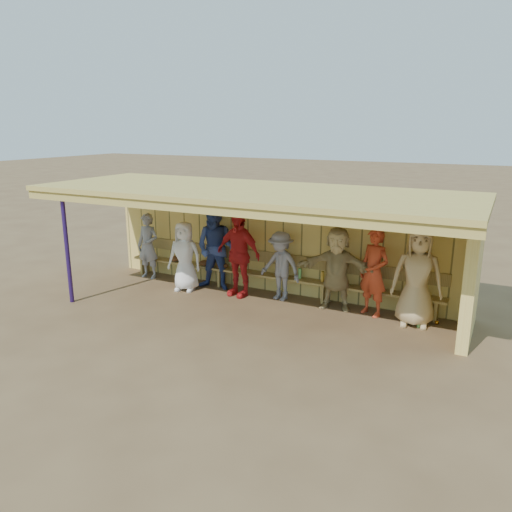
# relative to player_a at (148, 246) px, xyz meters

# --- Properties ---
(ground) EXTENTS (90.00, 90.00, 0.00)m
(ground) POSITION_rel_player_a_xyz_m (3.25, -0.81, -0.81)
(ground) COLOR brown
(ground) RESTS_ON ground
(player_a) EXTENTS (0.59, 0.39, 1.63)m
(player_a) POSITION_rel_player_a_xyz_m (0.00, 0.00, 0.00)
(player_a) COLOR gray
(player_a) RESTS_ON ground
(player_b) EXTENTS (0.88, 0.66, 1.61)m
(player_b) POSITION_rel_player_a_xyz_m (1.38, -0.40, -0.01)
(player_b) COLOR white
(player_b) RESTS_ON ground
(player_c) EXTENTS (1.05, 0.86, 1.97)m
(player_c) POSITION_rel_player_a_xyz_m (1.98, 0.00, 0.17)
(player_c) COLOR #33478C
(player_c) RESTS_ON ground
(player_d) EXTENTS (1.18, 0.63, 1.92)m
(player_d) POSITION_rel_player_a_xyz_m (2.66, -0.16, 0.15)
(player_d) COLOR red
(player_d) RESTS_ON ground
(player_e) EXTENTS (1.07, 0.74, 1.52)m
(player_e) POSITION_rel_player_a_xyz_m (3.61, 0.00, -0.05)
(player_e) COLOR gray
(player_e) RESTS_ON ground
(player_f) EXTENTS (1.67, 0.74, 1.74)m
(player_f) POSITION_rel_player_a_xyz_m (4.88, 0.00, 0.06)
(player_f) COLOR tan
(player_f) RESTS_ON ground
(player_g) EXTENTS (0.77, 0.65, 1.78)m
(player_g) POSITION_rel_player_a_xyz_m (5.64, 0.00, 0.08)
(player_g) COLOR #BA3A1D
(player_g) RESTS_ON ground
(player_h) EXTENTS (1.03, 0.75, 1.93)m
(player_h) POSITION_rel_player_a_xyz_m (6.50, -0.16, 0.15)
(player_h) COLOR tan
(player_h) RESTS_ON ground
(dugout_structure) EXTENTS (8.80, 3.20, 2.50)m
(dugout_structure) POSITION_rel_player_a_xyz_m (3.64, -0.12, 0.88)
(dugout_structure) COLOR #EAC963
(dugout_structure) RESTS_ON ground
(bench) EXTENTS (7.60, 0.34, 0.93)m
(bench) POSITION_rel_player_a_xyz_m (3.25, 0.31, -0.29)
(bench) COLOR #A68947
(bench) RESTS_ON ground
(dugout_equipment) EXTENTS (6.43, 0.62, 0.80)m
(dugout_equipment) POSITION_rel_player_a_xyz_m (2.28, 0.18, -0.32)
(dugout_equipment) COLOR orange
(dugout_equipment) RESTS_ON ground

